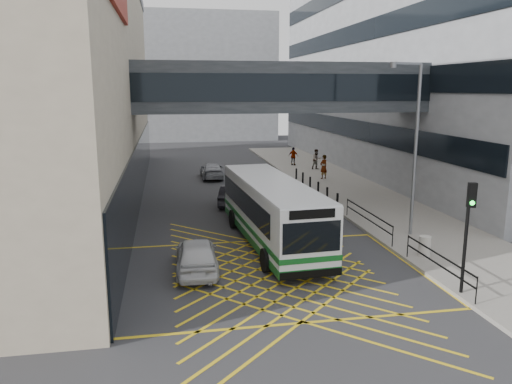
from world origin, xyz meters
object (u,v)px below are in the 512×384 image
car_dark (232,195)px  pedestrian_a (324,167)px  car_silver (212,170)px  bus (271,210)px  street_lamp (413,139)px  pedestrian_c (293,156)px  pedestrian_b (317,159)px  traffic_light (468,222)px  litter_bin (425,246)px  car_white (197,255)px

car_dark → pedestrian_a: (8.59, 7.40, 0.49)m
car_dark → car_silver: 10.23m
bus → street_lamp: 7.80m
pedestrian_c → pedestrian_b: bearing=154.9°
car_dark → traffic_light: bearing=125.0°
car_dark → car_silver: (-0.36, 10.23, 0.05)m
car_dark → pedestrian_b: size_ratio=2.24×
traffic_light → street_lamp: size_ratio=0.48×
bus → car_silver: 18.74m
car_silver → pedestrian_c: pedestrian_c is taller
car_dark → litter_bin: 13.88m
car_white → car_dark: size_ratio=1.11×
traffic_light → bus: bearing=139.8°
car_silver → pedestrian_b: 10.00m
car_white → pedestrian_c: pedestrian_c is taller
litter_bin → pedestrian_a: bearing=85.4°
car_white → pedestrian_a: (11.60, 19.08, 0.41)m
car_silver → pedestrian_b: bearing=-168.3°
pedestrian_c → litter_bin: bearing=126.0°
car_dark → car_white: bearing=89.2°
street_lamp → litter_bin: bearing=-119.4°
traffic_light → pedestrian_c: (1.72, 31.08, -1.81)m
car_silver → street_lamp: (8.21, -18.97, 4.31)m
car_silver → car_white: bearing=83.8°
pedestrian_a → litter_bin: bearing=57.8°
car_dark → pedestrian_c: bearing=-104.4°
car_dark → pedestrian_a: bearing=-125.6°
car_dark → car_silver: bearing=-74.3°
street_lamp → car_white: bearing=-179.9°
traffic_light → pedestrian_b: 28.45m
car_white → litter_bin: size_ratio=5.13×
litter_bin → pedestrian_a: size_ratio=0.46×
litter_bin → bus: bearing=150.5°
bus → car_silver: bus is taller
pedestrian_c → car_silver: bearing=67.8°
bus → pedestrian_a: bearing=60.1°
car_white → car_silver: (2.65, 21.91, -0.04)m
bus → car_white: bearing=-143.5°
litter_bin → pedestrian_c: (0.97, 26.97, 0.42)m
car_white → traffic_light: traffic_light is taller
car_dark → street_lamp: street_lamp is taller
car_white → street_lamp: street_lamp is taller
bus → pedestrian_c: (7.19, 23.45, -0.65)m
car_dark → bus: bearing=109.1°
traffic_light → street_lamp: bearing=92.1°
street_lamp → pedestrian_c: (0.14, 23.74, -3.98)m
bus → pedestrian_c: bearing=69.2°
car_white → car_silver: car_white is taller
traffic_light → street_lamp: (1.57, 7.34, 2.17)m
car_white → traffic_light: bearing=156.5°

